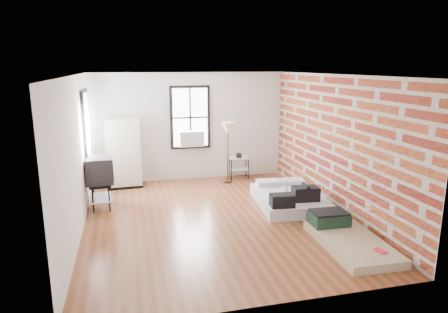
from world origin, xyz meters
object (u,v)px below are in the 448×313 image
object	(u,v)px
mattress_main	(290,198)
side_table	(239,162)
mattress_bare	(346,236)
wardrobe	(123,154)
floor_lamp	(228,131)
tv_stand	(100,172)

from	to	relation	value
mattress_main	side_table	distance (m)	2.39
mattress_bare	mattress_main	bearing A→B (deg)	97.52
mattress_main	side_table	size ratio (longest dim) A/B	2.91
wardrobe	side_table	size ratio (longest dim) A/B	2.53
side_table	floor_lamp	xyz separation A→B (m)	(-0.39, -0.32, 0.88)
wardrobe	side_table	world-z (taller)	wardrobe
mattress_main	tv_stand	bearing A→B (deg)	173.51
mattress_main	wardrobe	size ratio (longest dim) A/B	1.15
tv_stand	side_table	bearing A→B (deg)	19.81
mattress_bare	floor_lamp	bearing A→B (deg)	107.07
mattress_bare	side_table	bearing A→B (deg)	101.02
floor_lamp	tv_stand	distance (m)	3.33
mattress_main	wardrobe	xyz separation A→B (m)	(-3.47, 2.25, 0.69)
mattress_main	mattress_bare	distance (m)	2.00
mattress_main	mattress_bare	bearing A→B (deg)	-79.02
mattress_bare	wardrobe	xyz separation A→B (m)	(-3.66, 4.24, 0.73)
wardrobe	floor_lamp	xyz separation A→B (m)	(2.59, -0.25, 0.49)
side_table	floor_lamp	size ratio (longest dim) A/B	0.43
mattress_bare	floor_lamp	size ratio (longest dim) A/B	1.17
mattress_bare	side_table	size ratio (longest dim) A/B	2.73
wardrobe	floor_lamp	distance (m)	2.65
mattress_main	side_table	world-z (taller)	side_table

